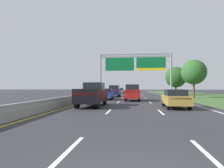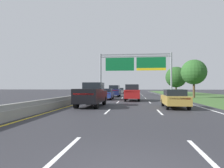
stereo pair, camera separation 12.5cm
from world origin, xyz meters
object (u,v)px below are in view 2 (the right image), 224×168
(roadside_tree_far, at_px, (176,77))
(overhead_sign_gantry, at_px, (135,66))
(car_red_centre_lane_suv, at_px, (132,92))
(car_navy_left_lane_suv, at_px, (115,91))
(car_blue_left_lane_sedan, at_px, (106,94))
(car_grey_left_lane_sedan, at_px, (121,90))
(pickup_truck_black, at_px, (92,95))
(car_gold_right_lane_sedan, at_px, (175,98))
(roadside_tree_mid, at_px, (194,72))

(roadside_tree_far, bearing_deg, overhead_sign_gantry, -139.75)
(overhead_sign_gantry, distance_m, car_red_centre_lane_suv, 16.52)
(overhead_sign_gantry, bearing_deg, car_navy_left_lane_suv, -123.80)
(overhead_sign_gantry, distance_m, car_blue_left_lane_sedan, 15.26)
(overhead_sign_gantry, relative_size, car_blue_left_lane_sedan, 3.42)
(car_grey_left_lane_sedan, distance_m, car_blue_left_lane_sedan, 29.11)
(pickup_truck_black, distance_m, car_blue_left_lane_sedan, 10.13)
(car_red_centre_lane_suv, distance_m, car_gold_right_lane_sedan, 9.34)
(car_red_centre_lane_suv, height_order, roadside_tree_mid, roadside_tree_mid)
(car_grey_left_lane_sedan, xyz_separation_m, roadside_tree_far, (14.08, -7.02, 3.43))
(car_navy_left_lane_suv, height_order, car_red_centre_lane_suv, same)
(car_navy_left_lane_suv, bearing_deg, car_red_centre_lane_suv, -161.05)
(pickup_truck_black, xyz_separation_m, car_blue_left_lane_sedan, (-0.09, 10.12, -0.26))
(roadside_tree_mid, bearing_deg, car_navy_left_lane_suv, 172.53)
(car_blue_left_lane_sedan, relative_size, roadside_tree_mid, 0.69)
(overhead_sign_gantry, xyz_separation_m, car_red_centre_lane_suv, (-0.48, -15.68, -5.19))
(car_grey_left_lane_sedan, bearing_deg, car_red_centre_lane_suv, -173.91)
(car_navy_left_lane_suv, bearing_deg, car_grey_left_lane_sedan, 1.46)
(car_navy_left_lane_suv, bearing_deg, roadside_tree_mid, -96.78)
(pickup_truck_black, bearing_deg, car_red_centre_lane_suv, -22.91)
(car_blue_left_lane_sedan, height_order, roadside_tree_mid, roadside_tree_mid)
(car_grey_left_lane_sedan, height_order, roadside_tree_mid, roadside_tree_mid)
(car_navy_left_lane_suv, height_order, roadside_tree_mid, roadside_tree_mid)
(car_blue_left_lane_sedan, bearing_deg, car_navy_left_lane_suv, -3.19)
(car_red_centre_lane_suv, relative_size, roadside_tree_far, 0.70)
(car_red_centre_lane_suv, relative_size, car_gold_right_lane_sedan, 1.07)
(pickup_truck_black, xyz_separation_m, car_red_centre_lane_suv, (3.63, 8.06, 0.02))
(overhead_sign_gantry, xyz_separation_m, roadside_tree_mid, (9.62, -7.41, -2.02))
(car_navy_left_lane_suv, xyz_separation_m, car_gold_right_lane_sedan, (6.96, -18.62, -0.28))
(overhead_sign_gantry, distance_m, roadside_tree_mid, 12.31)
(car_gold_right_lane_sedan, bearing_deg, car_navy_left_lane_suv, 21.74)
(overhead_sign_gantry, relative_size, car_grey_left_lane_sedan, 3.41)
(pickup_truck_black, relative_size, car_red_centre_lane_suv, 1.15)
(car_red_centre_lane_suv, bearing_deg, overhead_sign_gantry, -0.91)
(overhead_sign_gantry, height_order, roadside_tree_far, overhead_sign_gantry)
(car_blue_left_lane_sedan, bearing_deg, car_gold_right_lane_sedan, -145.57)
(pickup_truck_black, relative_size, roadside_tree_mid, 0.86)
(car_grey_left_lane_sedan, height_order, car_gold_right_lane_sedan, same)
(car_red_centre_lane_suv, xyz_separation_m, car_gold_right_lane_sedan, (3.65, -8.60, -0.28))
(car_gold_right_lane_sedan, bearing_deg, car_grey_left_lane_sedan, 11.57)
(car_gold_right_lane_sedan, height_order, roadside_tree_far, roadside_tree_far)
(car_gold_right_lane_sedan, distance_m, roadside_tree_mid, 18.38)
(car_red_centre_lane_suv, bearing_deg, car_blue_left_lane_sedan, 61.81)
(car_blue_left_lane_sedan, height_order, car_gold_right_lane_sedan, same)
(pickup_truck_black, distance_m, car_red_centre_lane_suv, 8.84)
(car_red_centre_lane_suv, bearing_deg, roadside_tree_far, -22.63)
(car_blue_left_lane_sedan, xyz_separation_m, roadside_tree_mid, (13.82, 6.20, 3.46))
(roadside_tree_mid, bearing_deg, roadside_tree_far, 88.60)
(car_gold_right_lane_sedan, xyz_separation_m, roadside_tree_far, (6.83, 32.74, 3.43))
(car_navy_left_lane_suv, bearing_deg, car_blue_left_lane_sedan, 177.73)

